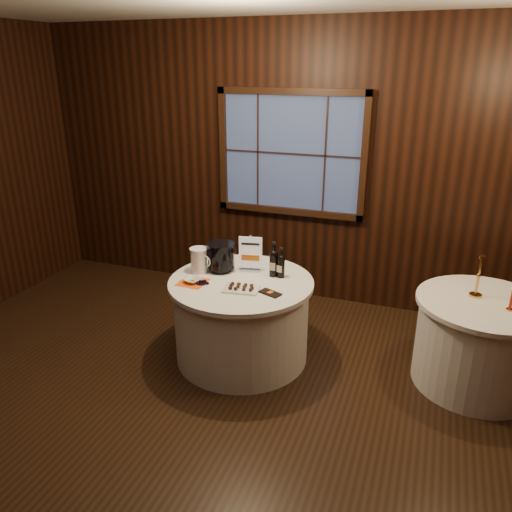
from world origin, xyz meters
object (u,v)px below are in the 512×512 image
at_px(main_table, 242,319).
at_px(ice_bucket, 221,256).
at_px(chocolate_plate, 241,288).
at_px(red_candle, 511,301).
at_px(brass_candlestick, 478,282).
at_px(port_bottle_left, 274,261).
at_px(glass_pitcher, 199,260).
at_px(chocolate_box, 270,293).
at_px(cracker_bowl, 193,280).
at_px(side_table, 478,343).
at_px(grape_bunch, 202,283).
at_px(port_bottle_right, 281,265).
at_px(sign_stand, 250,259).

distance_m(main_table, ice_bucket, 0.60).
height_order(chocolate_plate, red_candle, red_candle).
bearing_deg(chocolate_plate, brass_candlestick, 16.80).
bearing_deg(port_bottle_left, glass_pitcher, -168.32).
xyz_separation_m(ice_bucket, chocolate_box, (0.58, -0.31, -0.13)).
xyz_separation_m(cracker_bowl, brass_candlestick, (2.30, 0.56, 0.11)).
height_order(port_bottle_left, ice_bucket, port_bottle_left).
bearing_deg(port_bottle_left, side_table, 2.59).
relative_size(side_table, chocolate_plate, 3.36).
height_order(grape_bunch, brass_candlestick, brass_candlestick).
height_order(main_table, cracker_bowl, cracker_bowl).
height_order(port_bottle_right, chocolate_box, port_bottle_right).
distance_m(ice_bucket, cracker_bowl, 0.37).
xyz_separation_m(main_table, grape_bunch, (-0.28, -0.21, 0.40)).
xyz_separation_m(port_bottle_left, ice_bucket, (-0.49, -0.05, 0.00)).
bearing_deg(side_table, port_bottle_left, -176.62).
relative_size(side_table, sign_stand, 3.16).
relative_size(chocolate_plate, cracker_bowl, 2.22).
bearing_deg(side_table, sign_stand, -178.29).
bearing_deg(side_table, port_bottle_right, -176.37).
xyz_separation_m(port_bottle_right, grape_bunch, (-0.58, -0.40, -0.10)).
relative_size(cracker_bowl, red_candle, 0.76).
xyz_separation_m(main_table, brass_candlestick, (1.92, 0.38, 0.51)).
bearing_deg(glass_pitcher, chocolate_plate, -12.28).
xyz_separation_m(main_table, ice_bucket, (-0.25, 0.14, 0.52)).
relative_size(side_table, port_bottle_left, 3.36).
bearing_deg(side_table, grape_bunch, -167.33).
height_order(ice_bucket, red_candle, ice_bucket).
relative_size(sign_stand, glass_pitcher, 1.49).
height_order(grape_bunch, glass_pitcher, glass_pitcher).
relative_size(sign_stand, cracker_bowl, 2.35).
height_order(main_table, chocolate_plate, chocolate_plate).
bearing_deg(port_bottle_left, ice_bucket, -174.80).
xyz_separation_m(sign_stand, brass_candlestick, (1.92, 0.14, 0.01)).
distance_m(port_bottle_right, chocolate_plate, 0.45).
height_order(main_table, sign_stand, sign_stand).
distance_m(ice_bucket, red_candle, 2.42).
relative_size(sign_stand, port_bottle_left, 1.06).
distance_m(port_bottle_left, chocolate_box, 0.40).
bearing_deg(glass_pitcher, grape_bunch, -47.21).
bearing_deg(chocolate_plate, chocolate_box, 2.87).
bearing_deg(chocolate_box, red_candle, 33.08).
bearing_deg(chocolate_plate, grape_bunch, -175.23).
xyz_separation_m(main_table, port_bottle_right, (0.31, 0.19, 0.50)).
height_order(main_table, side_table, same).
relative_size(glass_pitcher, red_candle, 1.20).
relative_size(ice_bucket, cracker_bowl, 1.83).
height_order(port_bottle_left, chocolate_plate, port_bottle_left).
height_order(ice_bucket, glass_pitcher, ice_bucket).
xyz_separation_m(port_bottle_right, red_candle, (1.86, 0.00, -0.04)).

